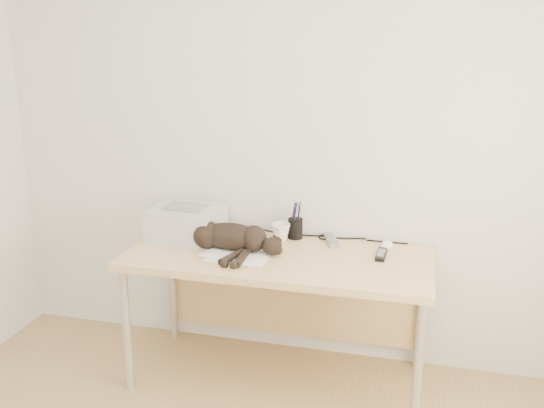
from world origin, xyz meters
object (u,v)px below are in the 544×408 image
(printer, at_px, (186,222))
(mouse, at_px, (387,243))
(cat, at_px, (228,238))
(pen_cup, at_px, (295,228))
(desk, at_px, (282,271))
(mug, at_px, (281,232))

(printer, height_order, mouse, printer)
(cat, distance_m, pen_cup, 0.41)
(desk, bearing_deg, mouse, 18.73)
(desk, bearing_deg, cat, -162.11)
(printer, xyz_separation_m, pen_cup, (0.60, 0.13, -0.03))
(printer, bearing_deg, mug, 7.86)
(pen_cup, height_order, mouse, pen_cup)
(printer, bearing_deg, pen_cup, 12.47)
(printer, relative_size, pen_cup, 1.86)
(desk, relative_size, printer, 4.05)
(mug, distance_m, pen_cup, 0.09)
(cat, bearing_deg, pen_cup, 47.79)
(desk, distance_m, printer, 0.61)
(pen_cup, bearing_deg, printer, -167.53)
(cat, xyz_separation_m, mug, (0.24, 0.21, -0.02))
(cat, xyz_separation_m, pen_cup, (0.31, 0.27, -0.01))
(printer, distance_m, mug, 0.54)
(desk, xyz_separation_m, mug, (-0.04, 0.12, 0.18))
(mug, height_order, pen_cup, pen_cup)
(desk, bearing_deg, printer, 174.94)
(cat, bearing_deg, mug, 48.15)
(printer, distance_m, pen_cup, 0.62)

